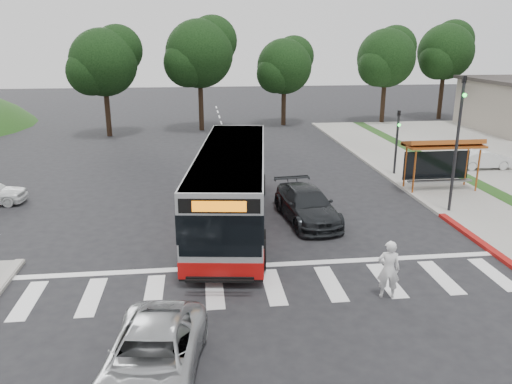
{
  "coord_description": "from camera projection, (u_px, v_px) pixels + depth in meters",
  "views": [
    {
      "loc": [
        -2.37,
        -20.1,
        8.06
      ],
      "look_at": [
        0.09,
        0.8,
        1.6
      ],
      "focal_mm": 35.0,
      "sensor_mm": 36.0,
      "label": 1
    }
  ],
  "objects": [
    {
      "name": "traffic_signal_ne_tall",
      "position": [
        458.0,
        134.0,
        23.06
      ],
      "size": [
        0.18,
        0.37,
        6.5
      ],
      "color": "black",
      "rests_on": "ground"
    },
    {
      "name": "ground",
      "position": [
        256.0,
        232.0,
        21.71
      ],
      "size": [
        140.0,
        140.0,
        0.0
      ],
      "primitive_type": "plane",
      "color": "black",
      "rests_on": "ground"
    },
    {
      "name": "parked_car_1",
      "position": [
        484.0,
        159.0,
        31.92
      ],
      "size": [
        3.6,
        1.28,
        1.18
      ],
      "primitive_type": "imported",
      "rotation": [
        0.0,
        0.0,
        1.56
      ],
      "color": "silver",
      "rests_on": "parking_lot"
    },
    {
      "name": "traffic_signal_ne_short",
      "position": [
        397.0,
        136.0,
        30.12
      ],
      "size": [
        0.18,
        0.37,
        4.0
      ],
      "color": "black",
      "rests_on": "ground"
    },
    {
      "name": "tree_north_b",
      "position": [
        285.0,
        65.0,
        47.37
      ],
      "size": [
        5.72,
        5.33,
        8.43
      ],
      "color": "black",
      "rests_on": "ground"
    },
    {
      "name": "tree_north_c",
      "position": [
        104.0,
        61.0,
        41.6
      ],
      "size": [
        6.16,
        5.74,
        9.3
      ],
      "color": "black",
      "rests_on": "ground"
    },
    {
      "name": "curb_east_red",
      "position": [
        476.0,
        239.0,
        20.8
      ],
      "size": [
        0.32,
        6.0,
        0.15
      ],
      "primitive_type": "cube",
      "color": "maroon",
      "rests_on": "ground"
    },
    {
      "name": "sidewalk_east",
      "position": [
        419.0,
        176.0,
        30.52
      ],
      "size": [
        4.0,
        40.0,
        0.12
      ],
      "primitive_type": "cube",
      "color": "gray",
      "rests_on": "ground"
    },
    {
      "name": "silver_suv_south",
      "position": [
        152.0,
        358.0,
        12.06
      ],
      "size": [
        2.89,
        5.14,
        1.36
      ],
      "primitive_type": "imported",
      "rotation": [
        0.0,
        0.0,
        -0.13
      ],
      "color": "#A3A6A8",
      "rests_on": "ground"
    },
    {
      "name": "dark_sedan",
      "position": [
        307.0,
        205.0,
        22.98
      ],
      "size": [
        2.65,
        5.39,
        1.51
      ],
      "primitive_type": "imported",
      "rotation": [
        0.0,
        0.0,
        0.11
      ],
      "color": "black",
      "rests_on": "ground"
    },
    {
      "name": "crosswalk_ladder",
      "position": [
        273.0,
        286.0,
        16.96
      ],
      "size": [
        18.0,
        2.6,
        0.01
      ],
      "primitive_type": "cube",
      "color": "silver",
      "rests_on": "ground"
    },
    {
      "name": "curb_east",
      "position": [
        388.0,
        176.0,
        30.29
      ],
      "size": [
        0.3,
        40.0,
        0.15
      ],
      "primitive_type": "cube",
      "color": "#9E9991",
      "rests_on": "ground"
    },
    {
      "name": "tree_north_a",
      "position": [
        200.0,
        52.0,
        44.21
      ],
      "size": [
        6.6,
        6.15,
        10.17
      ],
      "color": "black",
      "rests_on": "ground"
    },
    {
      "name": "pedestrian",
      "position": [
        389.0,
        269.0,
        16.01
      ],
      "size": [
        0.82,
        0.65,
        1.97
      ],
      "primitive_type": "imported",
      "rotation": [
        0.0,
        0.0,
        2.87
      ],
      "color": "white",
      "rests_on": "ground"
    },
    {
      "name": "bus_shelter",
      "position": [
        442.0,
        149.0,
        27.08
      ],
      "size": [
        4.2,
        1.6,
        2.86
      ],
      "color": "#A14D1A",
      "rests_on": "sidewalk_east"
    },
    {
      "name": "tree_ne_b",
      "position": [
        446.0,
        51.0,
        50.8
      ],
      "size": [
        6.16,
        5.74,
        10.02
      ],
      "color": "black",
      "rests_on": "ground"
    },
    {
      "name": "transit_bus",
      "position": [
        232.0,
        186.0,
        22.52
      ],
      "size": [
        4.53,
        13.35,
        3.38
      ],
      "primitive_type": null,
      "rotation": [
        0.0,
        0.0,
        -0.13
      ],
      "color": "#ACAEB1",
      "rests_on": "ground"
    },
    {
      "name": "tree_ne_a",
      "position": [
        387.0,
        57.0,
        48.27
      ],
      "size": [
        6.16,
        5.74,
        9.3
      ],
      "color": "black",
      "rests_on": "parking_lot"
    }
  ]
}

